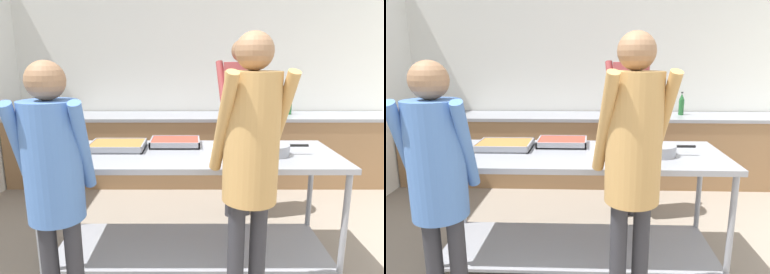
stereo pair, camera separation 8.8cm
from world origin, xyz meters
TOP-DOWN VIEW (x-y plane):
  - wall_rear at (0.00, 3.89)m, footprint 5.10×0.06m
  - back_counter at (-0.00, 3.52)m, footprint 4.94×0.65m
  - serving_counter at (-0.15, 1.68)m, footprint 2.21×0.80m
  - serving_tray_vegetables at (-0.73, 1.79)m, footprint 0.43×0.32m
  - serving_tray_roast at (-0.28, 1.91)m, footprint 0.40×0.28m
  - plate_stack at (0.08, 1.63)m, footprint 0.26×0.26m
  - sauce_pan at (0.45, 1.63)m, footprint 0.40×0.26m
  - guest_serving_left at (-0.91, 0.97)m, footprint 0.43×0.34m
  - guest_serving_right at (0.19, 1.04)m, footprint 0.47×0.42m
  - cook_behind_counter at (0.33, 2.52)m, footprint 0.50×0.42m
  - water_bottle at (1.11, 3.57)m, footprint 0.07×0.07m

SIDE VIEW (x-z plane):
  - back_counter at x=0.00m, z-range 0.00..0.90m
  - serving_counter at x=-0.15m, z-range 0.16..1.07m
  - serving_tray_roast at x=-0.28m, z-range 0.90..0.96m
  - serving_tray_vegetables at x=-0.73m, z-range 0.90..0.96m
  - plate_stack at x=0.08m, z-range 0.91..0.98m
  - sauce_pan at x=0.45m, z-range 0.91..0.99m
  - guest_serving_left at x=-0.91m, z-range 0.20..1.80m
  - water_bottle at x=1.11m, z-range 0.89..1.18m
  - guest_serving_right at x=0.19m, z-range 0.22..1.98m
  - cook_behind_counter at x=0.33m, z-range 0.22..2.00m
  - wall_rear at x=0.00m, z-range 0.00..2.65m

